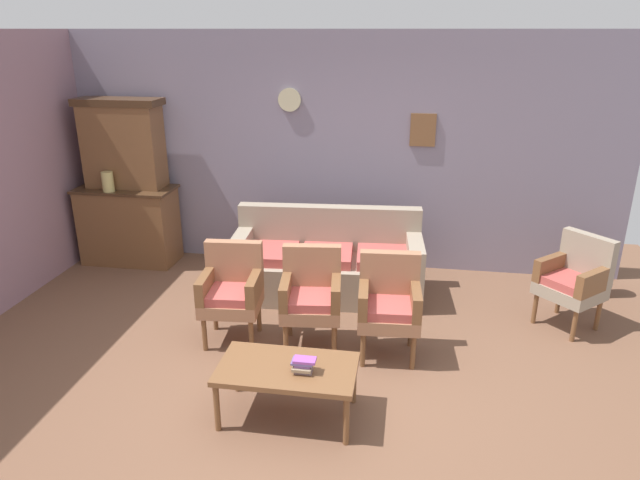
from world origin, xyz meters
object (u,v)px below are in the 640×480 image
armchair_row_middle (389,302)px  book_stack_on_table (303,365)px  floor_vase_by_wall (601,268)px  side_cabinet (130,225)px  coffee_table (287,372)px  vase_on_cabinet (108,182)px  wingback_chair_by_fireplace (575,278)px  armchair_by_doorway (232,289)px  armchair_near_cabinet (311,294)px  floral_couch (327,265)px

armchair_row_middle → book_stack_on_table: 1.18m
armchair_row_middle → floor_vase_by_wall: 2.68m
armchair_row_middle → book_stack_on_table: armchair_row_middle is taller
side_cabinet → coffee_table: 3.66m
vase_on_cabinet → wingback_chair_by_fireplace: 5.10m
armchair_by_doorway → armchair_row_middle: same height
vase_on_cabinet → armchair_near_cabinet: 3.04m
vase_on_cabinet → floral_couch: vase_on_cabinet is taller
side_cabinet → coffee_table: (2.53, -2.65, -0.09)m
coffee_table → floor_vase_by_wall: bearing=41.7°
floral_couch → armchair_near_cabinet: 1.09m
floral_couch → side_cabinet: bearing=168.2°
armchair_near_cabinet → armchair_row_middle: 0.69m
armchair_by_doorway → coffee_table: 1.28m
armchair_row_middle → floral_couch: bearing=122.1°
armchair_row_middle → book_stack_on_table: size_ratio=5.23×
coffee_table → book_stack_on_table: 0.17m
armchair_row_middle → floor_vase_by_wall: size_ratio=1.46×
armchair_by_doorway → armchair_near_cabinet: same height
book_stack_on_table → floor_vase_by_wall: size_ratio=0.28×
coffee_table → book_stack_on_table: bearing=-21.4°
vase_on_cabinet → floor_vase_by_wall: vase_on_cabinet is taller
floral_couch → armchair_row_middle: same height
wingback_chair_by_fireplace → book_stack_on_table: (-2.26, -1.83, -0.02)m
side_cabinet → armchair_near_cabinet: 2.99m
armchair_by_doorway → book_stack_on_table: 1.39m
side_cabinet → floral_couch: side_cabinet is taller
armchair_by_doorway → floor_vase_by_wall: (3.60, 1.51, -0.19)m
coffee_table → armchair_row_middle: bearing=55.8°
armchair_by_doorway → armchair_row_middle: (1.41, -0.04, 0.00)m
armchair_by_doorway → book_stack_on_table: bearing=-51.5°
wingback_chair_by_fireplace → side_cabinet: bearing=170.1°
floral_couch → armchair_near_cabinet: bearing=-89.1°
vase_on_cabinet → wingback_chair_by_fireplace: size_ratio=0.26×
floral_couch → coffee_table: 2.12m
vase_on_cabinet → book_stack_on_table: 3.79m
armchair_by_doorway → coffee_table: (0.74, -1.03, -0.12)m
side_cabinet → wingback_chair_by_fireplace: 4.99m
book_stack_on_table → floral_couch: bearing=94.0°
side_cabinet → armchair_near_cabinet: side_cabinet is taller
wingback_chair_by_fireplace → armchair_row_middle: bearing=-155.2°
floral_couch → book_stack_on_table: floral_couch is taller
coffee_table → side_cabinet: bearing=133.8°
floor_vase_by_wall → armchair_by_doorway: bearing=-157.2°
armchair_by_doorway → wingback_chair_by_fireplace: (3.12, 0.75, 0.00)m
wingback_chair_by_fireplace → book_stack_on_table: bearing=-140.9°
armchair_near_cabinet → wingback_chair_by_fireplace: bearing=17.1°
armchair_by_doorway → armchair_row_middle: 1.41m
floor_vase_by_wall → wingback_chair_by_fireplace: bearing=-122.1°
side_cabinet → floral_couch: (2.51, -0.52, -0.14)m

